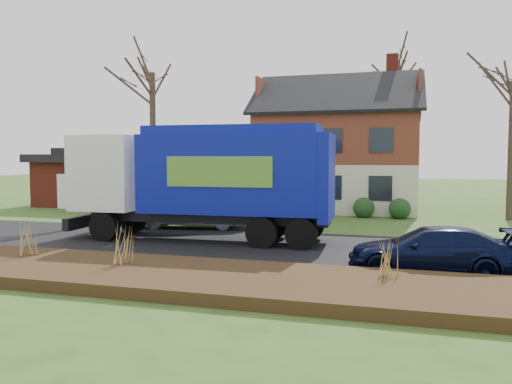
# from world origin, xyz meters

# --- Properties ---
(ground) EXTENTS (120.00, 120.00, 0.00)m
(ground) POSITION_xyz_m (0.00, 0.00, 0.00)
(ground) COLOR #314C19
(ground) RESTS_ON ground
(road) EXTENTS (80.00, 7.00, 0.02)m
(road) POSITION_xyz_m (0.00, 0.00, 0.01)
(road) COLOR black
(road) RESTS_ON ground
(mulch_verge) EXTENTS (80.00, 3.50, 0.30)m
(mulch_verge) POSITION_xyz_m (0.00, -5.30, 0.15)
(mulch_verge) COLOR black
(mulch_verge) RESTS_ON ground
(main_house) EXTENTS (12.95, 8.95, 9.26)m
(main_house) POSITION_xyz_m (1.49, 13.91, 4.03)
(main_house) COLOR beige
(main_house) RESTS_ON ground
(ranch_house) EXTENTS (9.80, 8.20, 3.70)m
(ranch_house) POSITION_xyz_m (-12.00, 13.00, 1.81)
(ranch_house) COLOR maroon
(ranch_house) RESTS_ON ground
(garbage_truck) EXTENTS (10.02, 3.09, 4.25)m
(garbage_truck) POSITION_xyz_m (-1.34, 0.81, 2.45)
(garbage_truck) COLOR black
(garbage_truck) RESTS_ON ground
(silver_sedan) EXTENTS (5.31, 2.71, 1.67)m
(silver_sedan) POSITION_xyz_m (-3.18, 3.75, 0.83)
(silver_sedan) COLOR #999CA0
(silver_sedan) RESTS_ON ground
(navy_wagon) EXTENTS (4.44, 2.05, 1.26)m
(navy_wagon) POSITION_xyz_m (6.40, -2.46, 0.63)
(navy_wagon) COLOR black
(navy_wagon) RESTS_ON ground
(tree_front_west) EXTENTS (3.56, 3.56, 10.59)m
(tree_front_west) POSITION_xyz_m (-7.25, 7.86, 8.73)
(tree_front_west) COLOR #3E2F25
(tree_front_west) RESTS_ON ground
(tree_back) EXTENTS (3.84, 3.84, 12.16)m
(tree_back) POSITION_xyz_m (5.07, 21.37, 10.14)
(tree_back) COLOR #413227
(tree_back) RESTS_ON ground
(grass_clump_west) EXTENTS (0.38, 0.31, 1.00)m
(grass_clump_west) POSITION_xyz_m (-4.68, -4.69, 0.80)
(grass_clump_west) COLOR tan
(grass_clump_west) RESTS_ON mulch_verge
(grass_clump_mid) EXTENTS (0.38, 0.31, 1.06)m
(grass_clump_mid) POSITION_xyz_m (-1.38, -5.01, 0.83)
(grass_clump_mid) COLOR #AD8A4C
(grass_clump_mid) RESTS_ON mulch_verge
(grass_clump_east) EXTENTS (0.38, 0.31, 0.94)m
(grass_clump_east) POSITION_xyz_m (5.29, -4.45, 0.77)
(grass_clump_east) COLOR tan
(grass_clump_east) RESTS_ON mulch_verge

